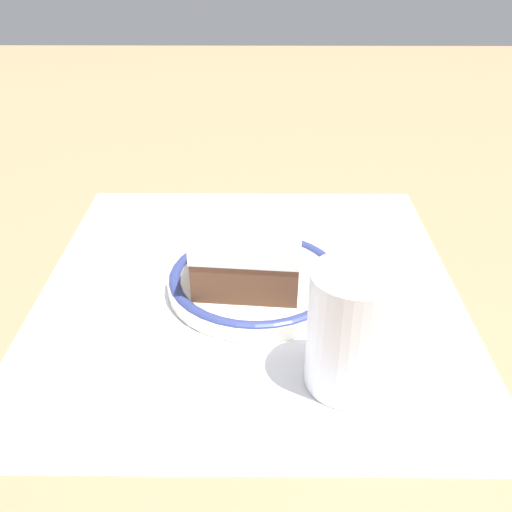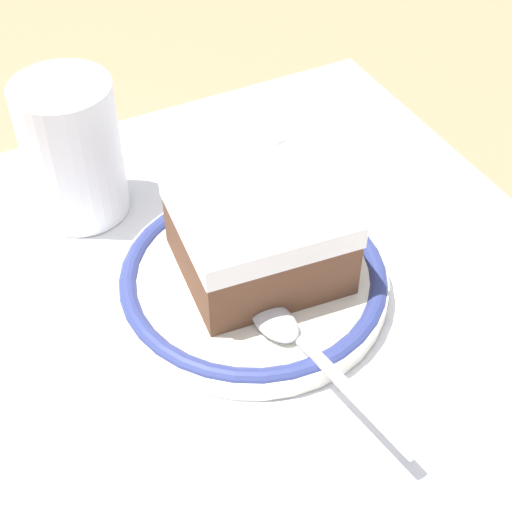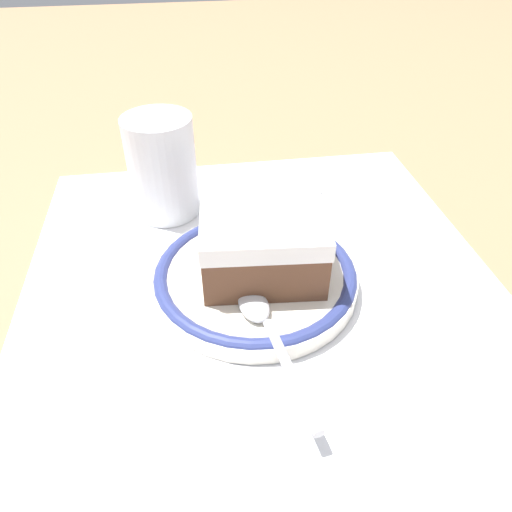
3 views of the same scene
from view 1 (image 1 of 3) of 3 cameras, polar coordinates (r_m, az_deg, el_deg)
ground_plane at (r=0.58m, az=-0.67°, el=-3.28°), size 2.40×2.40×0.00m
placemat at (r=0.58m, az=-0.67°, el=-3.21°), size 0.45×0.41×0.00m
plate at (r=0.58m, az=-0.00°, el=-2.16°), size 0.17×0.17×0.02m
cake_slice at (r=0.56m, az=-0.80°, el=0.21°), size 0.10×0.11×0.06m
spoon at (r=0.63m, az=0.43°, el=1.88°), size 0.13×0.04×0.01m
cup at (r=0.46m, az=9.24°, el=-7.85°), size 0.07×0.07×0.10m
sugar_packet at (r=0.47m, az=-9.79°, el=-13.63°), size 0.06×0.05×0.01m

